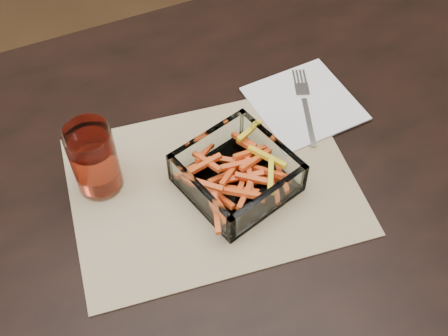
{
  "coord_description": "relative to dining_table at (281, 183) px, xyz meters",
  "views": [
    {
      "loc": [
        -0.33,
        -0.5,
        1.49
      ],
      "look_at": [
        -0.12,
        -0.01,
        0.78
      ],
      "focal_mm": 45.0,
      "sensor_mm": 36.0,
      "label": 1
    }
  ],
  "objects": [
    {
      "name": "tumbler",
      "position": [
        -0.3,
        0.06,
        0.15
      ],
      "size": [
        0.07,
        0.07,
        0.13
      ],
      "color": "white",
      "rests_on": "placemat"
    },
    {
      "name": "glass_bowl",
      "position": [
        -0.1,
        -0.03,
        0.12
      ],
      "size": [
        0.19,
        0.19,
        0.06
      ],
      "rotation": [
        0.0,
        0.0,
        0.27
      ],
      "color": "white",
      "rests_on": "placemat"
    },
    {
      "name": "fork",
      "position": [
        0.08,
        0.08,
        0.1
      ],
      "size": [
        0.08,
        0.18,
        0.0
      ],
      "rotation": [
        0.0,
        0.0,
        -0.36
      ],
      "color": "silver",
      "rests_on": "napkin"
    },
    {
      "name": "dining_table",
      "position": [
        0.0,
        0.0,
        0.0
      ],
      "size": [
        1.6,
        0.9,
        0.75
      ],
      "color": "black",
      "rests_on": "ground"
    },
    {
      "name": "placemat",
      "position": [
        -0.14,
        -0.01,
        0.09
      ],
      "size": [
        0.49,
        0.39,
        0.0
      ],
      "primitive_type": "cube",
      "rotation": [
        0.0,
        0.0,
        -0.13
      ],
      "color": "tan",
      "rests_on": "dining_table"
    },
    {
      "name": "napkin",
      "position": [
        0.08,
        0.08,
        0.09
      ],
      "size": [
        0.18,
        0.18,
        0.0
      ],
      "primitive_type": "cube",
      "rotation": [
        0.0,
        0.0,
        0.05
      ],
      "color": "white",
      "rests_on": "placemat"
    }
  ]
}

